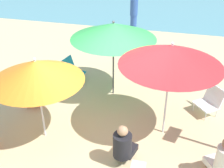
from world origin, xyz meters
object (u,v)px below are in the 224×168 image
umbrella_orange (36,71)px  beach_chair_c (210,100)px  beach_chair_a (72,70)px  umbrella_green (113,31)px  person_b (223,159)px  umbrella_red (171,55)px  person_c (134,16)px  beach_chair_b (36,93)px  person_a (123,145)px

umbrella_orange → beach_chair_c: umbrella_orange is taller
beach_chair_a → umbrella_orange: bearing=-71.8°
umbrella_green → person_b: umbrella_green is taller
umbrella_red → person_c: 5.90m
beach_chair_a → person_c: size_ratio=0.39×
beach_chair_c → person_c: size_ratio=0.44×
umbrella_green → person_b: bearing=-42.9°
umbrella_orange → beach_chair_c: 4.04m
beach_chair_c → person_c: person_c is taller
umbrella_red → umbrella_orange: bearing=-163.3°
beach_chair_b → umbrella_red: bearing=69.4°
person_a → beach_chair_b: bearing=74.5°
person_a → umbrella_orange: bearing=93.0°
umbrella_red → beach_chair_c: umbrella_red is taller
person_b → umbrella_red: bearing=12.9°
umbrella_green → person_b: (2.54, -2.37, -1.27)m
umbrella_red → person_c: bearing=107.0°
umbrella_orange → beach_chair_a: (-0.31, 2.48, -1.25)m
umbrella_orange → person_a: (1.80, -0.38, -1.13)m
beach_chair_a → beach_chair_c: 3.83m
umbrella_red → umbrella_green: 1.95m
umbrella_red → umbrella_green: (-1.45, 1.30, -0.10)m
umbrella_orange → umbrella_green: size_ratio=0.88×
umbrella_red → beach_chair_b: (-3.23, 0.40, -1.57)m
person_b → person_c: bearing=-10.1°
umbrella_orange → beach_chair_b: (-0.77, 1.13, -1.30)m
umbrella_orange → beach_chair_a: size_ratio=2.82×
umbrella_orange → umbrella_red: bearing=16.7°
umbrella_green → beach_chair_b: umbrella_green is taller
umbrella_red → person_a: (-0.65, -1.11, -1.40)m
beach_chair_c → person_c: bearing=-98.8°
umbrella_green → person_b: 3.70m
beach_chair_b → person_a: size_ratio=0.67×
beach_chair_a → beach_chair_b: bearing=-97.8°
person_b → umbrella_orange: bearing=51.7°
person_b → umbrella_green: bearing=14.0°
beach_chair_b → beach_chair_c: (4.21, 0.60, 0.08)m
umbrella_green → person_c: umbrella_green is taller
beach_chair_a → beach_chair_c: bearing=-0.2°
beach_chair_b → person_c: (1.52, 5.17, 0.58)m
beach_chair_c → person_a: (-1.64, -2.11, 0.09)m
umbrella_orange → person_b: bearing=-5.2°
beach_chair_b → beach_chair_a: bearing=147.6°
umbrella_red → beach_chair_a: 3.61m
beach_chair_a → person_c: (1.07, 3.82, 0.53)m
beach_chair_b → beach_chair_c: 4.25m
person_a → beach_chair_a: bearing=51.4°
umbrella_red → umbrella_green: size_ratio=1.01×
beach_chair_a → person_a: 3.56m
person_c → umbrella_orange: bearing=13.1°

